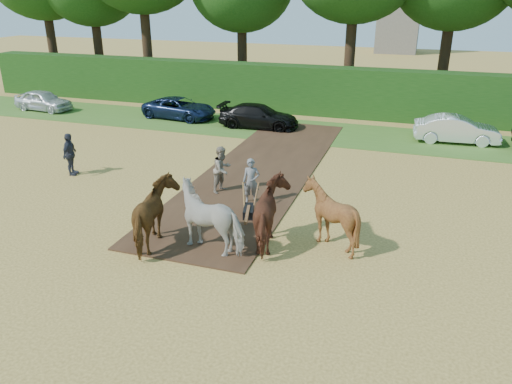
{
  "coord_description": "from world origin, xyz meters",
  "views": [
    {
      "loc": [
        7.93,
        -12.95,
        7.51
      ],
      "look_at": [
        3.18,
        1.24,
        1.4
      ],
      "focal_mm": 35.0,
      "sensor_mm": 36.0,
      "label": 1
    }
  ],
  "objects_px": {
    "plough_team": "(244,214)",
    "parked_cars": "(307,119)",
    "spectator_near": "(222,169)",
    "spectator_far": "(70,154)"
  },
  "relations": [
    {
      "from": "spectator_far",
      "to": "parked_cars",
      "type": "height_order",
      "value": "spectator_far"
    },
    {
      "from": "spectator_near",
      "to": "parked_cars",
      "type": "distance_m",
      "value": 10.13
    },
    {
      "from": "plough_team",
      "to": "parked_cars",
      "type": "distance_m",
      "value": 14.05
    },
    {
      "from": "spectator_near",
      "to": "parked_cars",
      "type": "xyz_separation_m",
      "value": [
        1.05,
        10.07,
        -0.25
      ]
    },
    {
      "from": "parked_cars",
      "to": "spectator_far",
      "type": "bearing_deg",
      "value": -127.69
    },
    {
      "from": "spectator_near",
      "to": "spectator_far",
      "type": "height_order",
      "value": "spectator_near"
    },
    {
      "from": "spectator_near",
      "to": "plough_team",
      "type": "relative_size",
      "value": 0.27
    },
    {
      "from": "plough_team",
      "to": "parked_cars",
      "type": "height_order",
      "value": "plough_team"
    },
    {
      "from": "spectator_near",
      "to": "plough_team",
      "type": "distance_m",
      "value": 4.55
    },
    {
      "from": "spectator_far",
      "to": "plough_team",
      "type": "bearing_deg",
      "value": -124.44
    }
  ]
}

